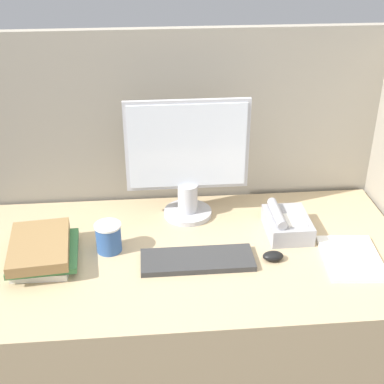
# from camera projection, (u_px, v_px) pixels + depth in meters

# --- Properties ---
(cubicle_panel_rear) EXTENTS (1.97, 0.04, 1.46)m
(cubicle_panel_rear) POSITION_uv_depth(u_px,v_px,m) (183.00, 200.00, 2.32)
(cubicle_panel_rear) COLOR gray
(cubicle_panel_rear) RESTS_ON ground_plane
(desk) EXTENTS (1.57, 0.81, 0.76)m
(desk) POSITION_uv_depth(u_px,v_px,m) (192.00, 332.00, 2.10)
(desk) COLOR tan
(desk) RESTS_ON ground_plane
(monitor) EXTENTS (0.47, 0.19, 0.48)m
(monitor) POSITION_uv_depth(u_px,v_px,m) (187.00, 162.00, 2.03)
(monitor) COLOR #B7B7BC
(monitor) RESTS_ON desk
(keyboard) EXTENTS (0.39, 0.14, 0.02)m
(keyboard) POSITION_uv_depth(u_px,v_px,m) (197.00, 260.00, 1.85)
(keyboard) COLOR #333333
(keyboard) RESTS_ON desk
(mouse) EXTENTS (0.07, 0.05, 0.03)m
(mouse) POSITION_uv_depth(u_px,v_px,m) (273.00, 256.00, 1.86)
(mouse) COLOR black
(mouse) RESTS_ON desk
(coffee_cup) EXTENTS (0.10, 0.10, 0.11)m
(coffee_cup) POSITION_uv_depth(u_px,v_px,m) (109.00, 237.00, 1.90)
(coffee_cup) COLOR #335999
(coffee_cup) RESTS_ON desk
(book_stack) EXTENTS (0.25, 0.31, 0.08)m
(book_stack) POSITION_uv_depth(u_px,v_px,m) (42.00, 251.00, 1.84)
(book_stack) COLOR silver
(book_stack) RESTS_ON desk
(desk_telephone) EXTENTS (0.16, 0.21, 0.10)m
(desk_telephone) POSITION_uv_depth(u_px,v_px,m) (286.00, 224.00, 2.01)
(desk_telephone) COLOR #99999E
(desk_telephone) RESTS_ON desk
(paper_pile) EXTENTS (0.22, 0.28, 0.01)m
(paper_pile) POSITION_uv_depth(u_px,v_px,m) (351.00, 258.00, 1.87)
(paper_pile) COLOR white
(paper_pile) RESTS_ON desk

